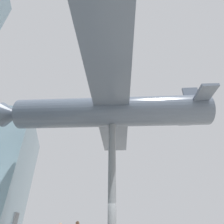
% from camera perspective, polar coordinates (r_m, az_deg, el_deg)
% --- Properties ---
extents(support_pylon_central, '(0.45, 0.45, 7.19)m').
position_cam_1_polar(support_pylon_central, '(10.62, 0.00, -21.82)').
color(support_pylon_central, slate).
rests_on(support_pylon_central, ground_plane).
extents(suspended_airplane, '(15.56, 14.62, 2.95)m').
position_cam_1_polar(suspended_airplane, '(12.31, -1.49, -0.01)').
color(suspended_airplane, '#4C5666').
rests_on(suspended_airplane, support_pylon_central).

